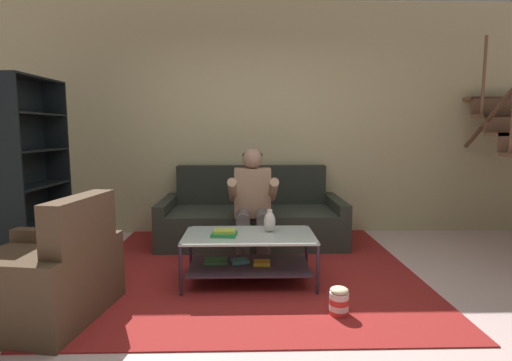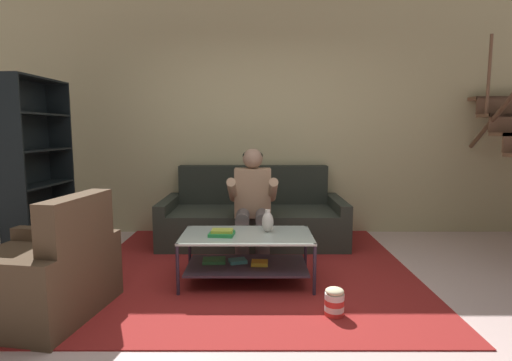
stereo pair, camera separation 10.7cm
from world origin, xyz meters
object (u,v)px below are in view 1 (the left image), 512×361
Objects in this scene: person_seated_center at (253,199)px; bookshelf at (30,181)px; armchair at (40,279)px; couch at (252,218)px; vase at (270,221)px; popcorn_tub at (339,301)px; coffee_table at (248,251)px; book_stack at (224,233)px.

bookshelf is at bearing 177.90° from person_seated_center.
armchair is (0.79, -1.42, -0.51)m from bookshelf.
vase is (0.14, -1.21, 0.24)m from couch.
popcorn_tub is at bearing -66.56° from person_seated_center.
couch reaches higher than coffee_table.
book_stack is at bearing -108.36° from person_seated_center.
person_seated_center is at bearing 71.64° from book_stack.
bookshelf is (-2.45, 0.73, 0.27)m from vase.
person_seated_center is at bearing 102.04° from vase.
couch is 2.44m from armchair.
armchair reaches higher than coffee_table.
popcorn_tub is (2.90, -1.45, -0.68)m from bookshelf.
armchair is at bearing -60.96° from bookshelf.
couch is 1.29m from coffee_table.
book_stack is at bearing -22.53° from bookshelf.
person_seated_center is 0.66m from vase.
person_seated_center is at bearing 113.44° from popcorn_tub.
couch is at bearing 87.68° from coffee_table.
armchair reaches higher than popcorn_tub.
bookshelf reaches higher than popcorn_tub.
popcorn_tub is at bearing -72.99° from couch.
coffee_table is 0.93m from popcorn_tub.
book_stack is (-0.25, -0.77, -0.16)m from person_seated_center.
coffee_table reaches higher than popcorn_tub.
bookshelf is (-2.05, 0.85, 0.34)m from book_stack.
popcorn_tub is (0.59, -1.93, -0.17)m from couch.
vase is 0.94× the size of popcorn_tub.
couch reaches higher than vase.
bookshelf is at bearing -168.15° from couch.
person_seated_center is at bearing 41.44° from armchair.
person_seated_center is 2.32m from bookshelf.
couch is 9.44× the size of book_stack.
coffee_table is at bearing -157.98° from vase.
bookshelf is 1.71m from armchair.
person_seated_center is 5.06× the size of book_stack.
coffee_table is (-0.05, -1.29, 0.00)m from couch.
bookshelf reaches higher than armchair.
book_stack is (-0.39, -0.12, -0.07)m from vase.
couch is at bearing 96.46° from vase.
couch is at bearing 90.00° from person_seated_center.
couch is at bearing 11.85° from bookshelf.
couch is at bearing 107.01° from popcorn_tub.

